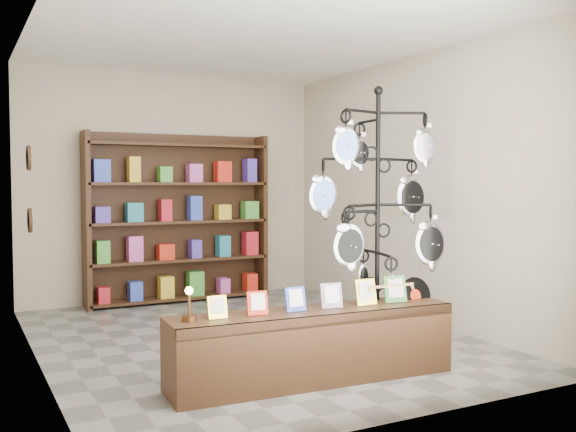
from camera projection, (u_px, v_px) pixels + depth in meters
ground at (251, 338)px, 6.44m from camera, size 5.00×5.00×0.00m
room_envelope at (250, 154)px, 6.35m from camera, size 5.00×5.00×5.00m
display_tree at (378, 205)px, 5.42m from camera, size 1.22×1.09×2.37m
front_shelf at (314, 345)px, 5.03m from camera, size 2.34×0.60×0.82m
back_shelving at (179, 223)px, 8.42m from camera, size 2.42×0.36×2.20m
wall_clocks at (29, 189)px, 6.16m from camera, size 0.03×0.24×0.84m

